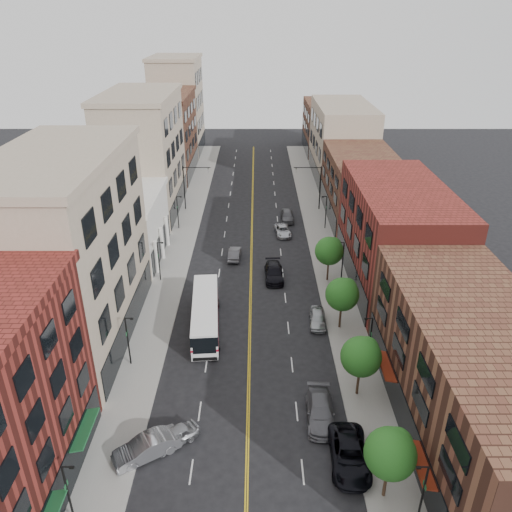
{
  "coord_description": "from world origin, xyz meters",
  "views": [
    {
      "loc": [
        0.67,
        -29.09,
        29.74
      ],
      "look_at": [
        0.63,
        20.73,
        5.0
      ],
      "focal_mm": 35.0,
      "sensor_mm": 36.0,
      "label": 1
    }
  ],
  "objects_px": {
    "city_bus": "(205,313)",
    "car_lane_c": "(287,216)",
    "car_parked_near": "(349,455)",
    "car_parked_far": "(318,318)",
    "car_lane_behind": "(235,254)",
    "car_parked_mid": "(320,411)",
    "car_angle_b": "(147,447)",
    "car_lane_b": "(283,231)",
    "car_lane_a": "(274,273)",
    "car_angle_a": "(174,437)"
  },
  "relations": [
    {
      "from": "car_angle_b",
      "to": "car_lane_behind",
      "type": "distance_m",
      "value": 33.04
    },
    {
      "from": "car_parked_near",
      "to": "car_lane_a",
      "type": "height_order",
      "value": "car_parked_near"
    },
    {
      "from": "car_lane_behind",
      "to": "car_lane_b",
      "type": "height_order",
      "value": "car_lane_behind"
    },
    {
      "from": "car_angle_b",
      "to": "car_parked_far",
      "type": "xyz_separation_m",
      "value": [
        14.49,
        17.26,
        -0.11
      ]
    },
    {
      "from": "car_angle_a",
      "to": "car_parked_near",
      "type": "relative_size",
      "value": 0.67
    },
    {
      "from": "car_parked_near",
      "to": "car_parked_far",
      "type": "bearing_deg",
      "value": 93.13
    },
    {
      "from": "car_angle_a",
      "to": "car_lane_c",
      "type": "bearing_deg",
      "value": 129.68
    },
    {
      "from": "car_lane_b",
      "to": "car_parked_near",
      "type": "bearing_deg",
      "value": -93.22
    },
    {
      "from": "car_angle_a",
      "to": "car_parked_mid",
      "type": "height_order",
      "value": "car_parked_mid"
    },
    {
      "from": "city_bus",
      "to": "car_parked_far",
      "type": "distance_m",
      "value": 11.72
    },
    {
      "from": "city_bus",
      "to": "car_lane_b",
      "type": "relative_size",
      "value": 2.59
    },
    {
      "from": "car_parked_near",
      "to": "car_lane_a",
      "type": "bearing_deg",
      "value": 101.48
    },
    {
      "from": "city_bus",
      "to": "car_parked_mid",
      "type": "distance_m",
      "value": 16.64
    },
    {
      "from": "car_lane_a",
      "to": "car_lane_c",
      "type": "bearing_deg",
      "value": 80.22
    },
    {
      "from": "car_angle_a",
      "to": "car_parked_mid",
      "type": "distance_m",
      "value": 11.67
    },
    {
      "from": "car_angle_a",
      "to": "car_parked_far",
      "type": "bearing_deg",
      "value": 105.34
    },
    {
      "from": "car_parked_far",
      "to": "car_lane_a",
      "type": "xyz_separation_m",
      "value": [
        -4.26,
        9.88,
        0.08
      ]
    },
    {
      "from": "car_lane_c",
      "to": "car_lane_a",
      "type": "bearing_deg",
      "value": -97.91
    },
    {
      "from": "car_parked_far",
      "to": "car_lane_behind",
      "type": "relative_size",
      "value": 0.98
    },
    {
      "from": "car_parked_near",
      "to": "car_lane_b",
      "type": "bearing_deg",
      "value": 96.11
    },
    {
      "from": "car_lane_behind",
      "to": "car_lane_b",
      "type": "bearing_deg",
      "value": -128.43
    },
    {
      "from": "car_angle_b",
      "to": "car_angle_a",
      "type": "bearing_deg",
      "value": 91.61
    },
    {
      "from": "car_angle_b",
      "to": "car_lane_b",
      "type": "relative_size",
      "value": 1.09
    },
    {
      "from": "car_parked_mid",
      "to": "car_lane_b",
      "type": "distance_m",
      "value": 36.78
    },
    {
      "from": "car_parked_mid",
      "to": "car_lane_a",
      "type": "relative_size",
      "value": 0.99
    },
    {
      "from": "car_parked_mid",
      "to": "car_lane_behind",
      "type": "bearing_deg",
      "value": 107.92
    },
    {
      "from": "car_lane_c",
      "to": "city_bus",
      "type": "bearing_deg",
      "value": -108.81
    },
    {
      "from": "car_parked_mid",
      "to": "car_angle_b",
      "type": "bearing_deg",
      "value": -161.91
    },
    {
      "from": "car_parked_near",
      "to": "city_bus",
      "type": "bearing_deg",
      "value": 126.79
    },
    {
      "from": "car_parked_near",
      "to": "car_parked_mid",
      "type": "height_order",
      "value": "car_parked_near"
    },
    {
      "from": "car_lane_b",
      "to": "car_parked_mid",
      "type": "bearing_deg",
      "value": -95.23
    },
    {
      "from": "car_parked_mid",
      "to": "car_lane_c",
      "type": "relative_size",
      "value": 1.13
    },
    {
      "from": "city_bus",
      "to": "car_lane_c",
      "type": "bearing_deg",
      "value": 66.62
    },
    {
      "from": "car_angle_b",
      "to": "car_lane_behind",
      "type": "relative_size",
      "value": 1.18
    },
    {
      "from": "car_parked_mid",
      "to": "car_lane_a",
      "type": "distance_m",
      "value": 23.63
    },
    {
      "from": "car_parked_mid",
      "to": "car_lane_behind",
      "type": "height_order",
      "value": "car_parked_mid"
    },
    {
      "from": "car_angle_b",
      "to": "car_parked_far",
      "type": "distance_m",
      "value": 22.54
    },
    {
      "from": "city_bus",
      "to": "car_parked_mid",
      "type": "height_order",
      "value": "city_bus"
    },
    {
      "from": "city_bus",
      "to": "car_angle_b",
      "type": "xyz_separation_m",
      "value": [
        -2.83,
        -16.68,
        -0.94
      ]
    },
    {
      "from": "car_parked_mid",
      "to": "car_lane_b",
      "type": "relative_size",
      "value": 1.18
    },
    {
      "from": "car_angle_b",
      "to": "car_lane_a",
      "type": "bearing_deg",
      "value": 127.61
    },
    {
      "from": "city_bus",
      "to": "car_parked_far",
      "type": "relative_size",
      "value": 2.86
    },
    {
      "from": "car_parked_near",
      "to": "car_parked_mid",
      "type": "relative_size",
      "value": 1.08
    },
    {
      "from": "car_angle_b",
      "to": "city_bus",
      "type": "bearing_deg",
      "value": 138.62
    },
    {
      "from": "car_parked_near",
      "to": "car_angle_b",
      "type": "bearing_deg",
      "value": 179.67
    },
    {
      "from": "car_parked_near",
      "to": "car_lane_behind",
      "type": "height_order",
      "value": "car_parked_near"
    },
    {
      "from": "car_parked_near",
      "to": "car_lane_c",
      "type": "bearing_deg",
      "value": 94.47
    },
    {
      "from": "car_angle_a",
      "to": "car_lane_a",
      "type": "height_order",
      "value": "car_lane_a"
    },
    {
      "from": "car_parked_far",
      "to": "car_lane_a",
      "type": "relative_size",
      "value": 0.76
    },
    {
      "from": "car_lane_a",
      "to": "car_angle_a",
      "type": "bearing_deg",
      "value": -109.64
    }
  ]
}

